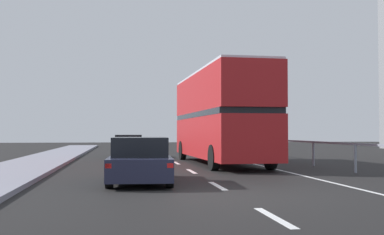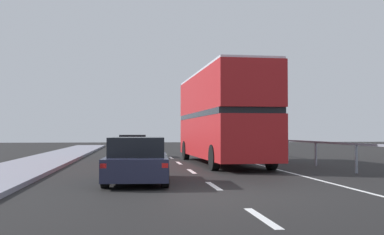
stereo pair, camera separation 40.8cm
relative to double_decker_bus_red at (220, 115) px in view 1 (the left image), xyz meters
name	(u,v)px [view 1 (the left image)]	position (x,y,z in m)	size (l,w,h in m)	color
ground_plane	(233,197)	(-1.92, -10.70, -2.33)	(74.38, 120.00, 0.10)	black
lane_paint_markings	(241,168)	(0.35, -2.47, -2.27)	(3.63, 46.00, 0.01)	silver
bridge_side_railing	(313,146)	(3.85, -1.70, -1.39)	(0.10, 42.00, 1.09)	gray
double_decker_bus_red	(220,115)	(0.00, 0.00, 0.00)	(2.86, 10.58, 4.25)	#AD1B1E
hatchback_car_near	(140,161)	(-4.00, -7.70, -1.64)	(1.95, 4.33, 1.33)	#21233A
sedan_car_ahead	(128,146)	(-4.17, 7.19, -1.63)	(1.84, 4.06, 1.33)	#455353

